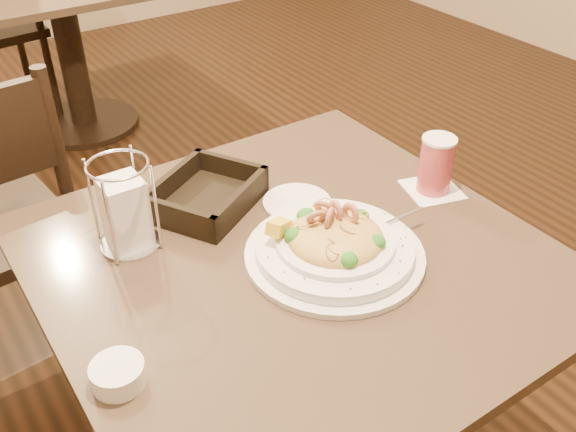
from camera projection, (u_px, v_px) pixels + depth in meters
main_table at (293, 340)px, 1.34m from camera, size 0.90×0.90×0.72m
background_table at (66, 28)px, 2.91m from camera, size 0.90×0.90×0.72m
pasta_bowl at (334, 244)px, 1.19m from camera, size 0.38×0.34×0.11m
drink_glass at (436, 165)px, 1.36m from camera, size 0.14×0.14×0.13m
bread_basket at (207, 197)px, 1.33m from camera, size 0.28×0.26×0.06m
napkin_caddy at (125, 211)px, 1.19m from camera, size 0.11×0.11×0.18m
side_plate at (297, 203)px, 1.34m from camera, size 0.15×0.15×0.01m
butter_ramekin at (118, 374)px, 0.95m from camera, size 0.10×0.10×0.04m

